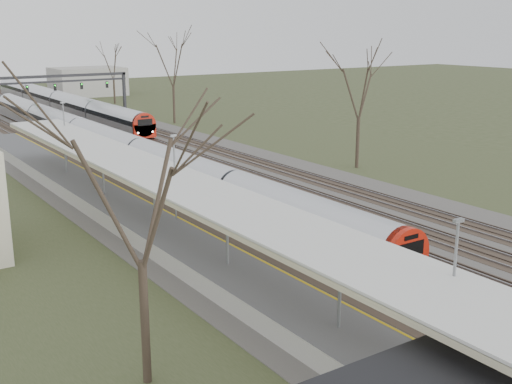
% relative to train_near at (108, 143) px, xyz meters
% --- Properties ---
extents(track_bed, '(24.00, 160.00, 0.22)m').
position_rel_train_near_xyz_m(track_bed, '(2.76, -2.97, -1.42)').
color(track_bed, '#474442').
rests_on(track_bed, ground).
extents(platform, '(3.50, 69.00, 1.00)m').
position_rel_train_near_xyz_m(platform, '(-6.55, -20.47, -0.98)').
color(platform, '#9E9B93').
rests_on(platform, ground).
extents(canopy, '(4.10, 50.00, 3.11)m').
position_rel_train_near_xyz_m(canopy, '(-6.55, -24.98, 2.45)').
color(canopy, slate).
rests_on(canopy, platform).
extents(signal_gantry, '(21.00, 0.59, 6.08)m').
position_rel_train_near_xyz_m(signal_gantry, '(2.79, 27.02, 3.43)').
color(signal_gantry, black).
rests_on(signal_gantry, ground).
extents(tree_west_near, '(5.00, 5.00, 10.30)m').
position_rel_train_near_xyz_m(tree_west_near, '(-13.50, -37.97, 5.81)').
color(tree_west_near, '#2D231C').
rests_on(tree_west_near, ground).
extents(tree_east_far, '(5.00, 5.00, 10.30)m').
position_rel_train_near_xyz_m(tree_east_far, '(16.50, -15.97, 5.81)').
color(tree_east_far, '#2D231C').
rests_on(tree_east_far, ground).
extents(train_near, '(2.62, 75.21, 3.05)m').
position_rel_train_near_xyz_m(train_near, '(0.00, 0.00, 0.00)').
color(train_near, '#B7BAC3').
rests_on(train_near, ground).
extents(train_far, '(2.62, 60.21, 3.05)m').
position_rel_train_near_xyz_m(train_far, '(7.00, 37.07, 0.00)').
color(train_far, '#B7BAC3').
rests_on(train_far, ground).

